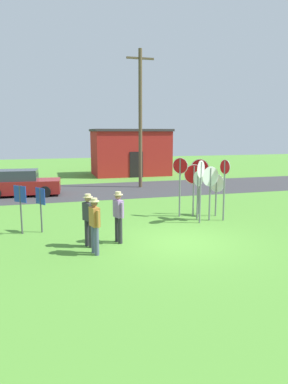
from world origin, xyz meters
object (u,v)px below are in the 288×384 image
(person_in_blue, at_px, (95,223))
(info_panel_middle, at_px, (20,201))
(parked_car_on_street, at_px, (21,184))
(stop_sign_rear_right, at_px, (210,184))
(info_panel_leftmost, at_px, (41,202))
(stop_sign_nearest, at_px, (198,187))
(person_in_teal, at_px, (88,217))
(stop_sign_low_front, at_px, (224,181))
(stop_sign_leaning_right, at_px, (199,176))
(utility_pole, at_px, (140,117))
(stop_sign_tallest, at_px, (180,177))
(person_with_sunhat, at_px, (118,214))
(stop_sign_leaning_left, at_px, (194,181))
(stop_sign_center_cluster, at_px, (216,188))
(stop_sign_far_back, at_px, (201,181))

(person_in_blue, bearing_deg, info_panel_middle, 128.65)
(parked_car_on_street, distance_m, person_in_blue, 11.45)
(stop_sign_rear_right, bearing_deg, info_panel_leftmost, 179.38)
(stop_sign_nearest, distance_m, person_in_teal, 5.44)
(person_in_teal, bearing_deg, person_in_blue, -82.57)
(stop_sign_low_front, height_order, person_in_blue, stop_sign_low_front)
(parked_car_on_street, height_order, stop_sign_rear_right, stop_sign_rear_right)
(stop_sign_nearest, distance_m, person_in_blue, 5.72)
(stop_sign_low_front, xyz_separation_m, person_in_blue, (-5.74, -2.64, -0.71))
(person_in_blue, bearing_deg, stop_sign_leaning_right, 37.08)
(stop_sign_nearest, relative_size, person_in_teal, 1.19)
(utility_pole, distance_m, stop_sign_tallest, 8.97)
(utility_pole, relative_size, info_panel_middle, 5.00)
(person_with_sunhat, xyz_separation_m, info_panel_middle, (-3.19, 1.95, 0.24))
(stop_sign_rear_right, bearing_deg, utility_pole, 92.70)
(stop_sign_nearest, relative_size, stop_sign_leaning_right, 0.83)
(stop_sign_low_front, bearing_deg, stop_sign_rear_right, 163.88)
(person_with_sunhat, bearing_deg, stop_sign_tallest, 40.86)
(stop_sign_nearest, relative_size, person_with_sunhat, 1.19)
(stop_sign_leaning_left, relative_size, stop_sign_center_cluster, 1.23)
(parked_car_on_street, height_order, stop_sign_nearest, stop_sign_nearest)
(parked_car_on_street, xyz_separation_m, stop_sign_leaning_right, (8.02, -7.16, 1.04))
(parked_car_on_street, xyz_separation_m, info_panel_leftmost, (1.21, -8.23, 0.46))
(stop_sign_rear_right, bearing_deg, stop_sign_tallest, 134.89)
(person_in_teal, bearing_deg, parked_car_on_street, 104.64)
(stop_sign_leaning_left, relative_size, stop_sign_nearest, 1.11)
(stop_sign_rear_right, distance_m, person_in_blue, 5.92)
(parked_car_on_street, xyz_separation_m, stop_sign_rear_right, (7.98, -8.30, 0.88))
(stop_sign_tallest, xyz_separation_m, person_with_sunhat, (-3.31, -2.86, -0.77))
(stop_sign_far_back, height_order, person_in_teal, stop_sign_far_back)
(stop_sign_nearest, bearing_deg, info_panel_leftmost, -177.73)
(stop_sign_leaning_right, xyz_separation_m, stop_sign_far_back, (-0.61, -1.43, 0.01))
(person_in_blue, distance_m, info_panel_middle, 3.66)
(stop_sign_far_back, bearing_deg, person_in_blue, -151.35)
(stop_sign_tallest, height_order, person_in_blue, stop_sign_tallest)
(stop_sign_leaning_left, xyz_separation_m, stop_sign_rear_right, (0.35, -0.88, -0.02))
(stop_sign_leaning_right, distance_m, stop_sign_center_cluster, 0.89)
(info_panel_middle, bearing_deg, person_in_blue, -51.35)
(parked_car_on_street, height_order, stop_sign_low_front, stop_sign_low_front)
(info_panel_middle, bearing_deg, stop_sign_rear_right, -0.40)
(stop_sign_far_back, bearing_deg, stop_sign_center_cluster, 37.99)
(stop_sign_rear_right, relative_size, person_with_sunhat, 1.31)
(info_panel_leftmost, bearing_deg, stop_sign_leaning_right, 8.92)
(person_in_teal, bearing_deg, info_panel_leftmost, 125.06)
(stop_sign_far_back, relative_size, info_panel_middle, 1.44)
(info_panel_leftmost, bearing_deg, person_in_blue, -61.09)
(stop_sign_leaning_right, distance_m, person_in_teal, 6.24)
(utility_pole, relative_size, info_panel_leftmost, 5.35)
(person_in_blue, bearing_deg, stop_sign_rear_right, 28.41)
(stop_sign_leaning_left, relative_size, stop_sign_tallest, 0.89)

